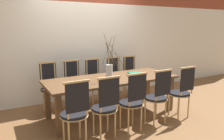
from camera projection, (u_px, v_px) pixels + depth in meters
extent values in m
plane|color=brown|center=(112.00, 114.00, 4.22)|extent=(16.00, 16.00, 0.00)
cube|color=white|center=(86.00, 51.00, 5.09)|extent=(12.00, 0.06, 2.19)
cube|color=brown|center=(112.00, 79.00, 4.08)|extent=(2.46, 0.95, 0.04)
cube|color=brown|center=(59.00, 116.00, 3.30)|extent=(0.09, 0.09, 0.68)
cube|color=brown|center=(170.00, 94.00, 4.37)|extent=(0.09, 0.09, 0.68)
cube|color=brown|center=(48.00, 101.00, 3.93)|extent=(0.09, 0.09, 0.68)
cube|color=brown|center=(147.00, 85.00, 5.00)|extent=(0.09, 0.09, 0.68)
cylinder|color=black|center=(74.00, 114.00, 3.05)|extent=(0.38, 0.38, 0.04)
cylinder|color=tan|center=(74.00, 116.00, 3.06)|extent=(0.40, 0.40, 0.01)
cylinder|color=tan|center=(64.00, 128.00, 3.15)|extent=(0.03, 0.03, 0.44)
cylinder|color=tan|center=(80.00, 125.00, 3.27)|extent=(0.03, 0.03, 0.44)
cylinder|color=tan|center=(69.00, 136.00, 2.94)|extent=(0.03, 0.03, 0.44)
cylinder|color=tan|center=(86.00, 132.00, 3.05)|extent=(0.03, 0.03, 0.44)
cylinder|color=tan|center=(68.00, 101.00, 2.80)|extent=(0.03, 0.03, 0.50)
cylinder|color=tan|center=(87.00, 98.00, 2.93)|extent=(0.03, 0.03, 0.50)
cube|color=black|center=(77.00, 98.00, 2.85)|extent=(0.32, 0.02, 0.40)
cube|color=tan|center=(77.00, 82.00, 2.82)|extent=(0.36, 0.03, 0.03)
cylinder|color=black|center=(104.00, 108.00, 3.28)|extent=(0.38, 0.38, 0.04)
cylinder|color=tan|center=(104.00, 110.00, 3.28)|extent=(0.40, 0.40, 0.01)
cylinder|color=tan|center=(94.00, 122.00, 3.37)|extent=(0.03, 0.03, 0.44)
cylinder|color=tan|center=(108.00, 118.00, 3.49)|extent=(0.03, 0.03, 0.44)
cylinder|color=tan|center=(101.00, 128.00, 3.16)|extent=(0.03, 0.03, 0.44)
cylinder|color=tan|center=(115.00, 124.00, 3.28)|extent=(0.03, 0.03, 0.44)
cylinder|color=tan|center=(101.00, 95.00, 3.02)|extent=(0.03, 0.03, 0.50)
cylinder|color=tan|center=(117.00, 93.00, 3.15)|extent=(0.03, 0.03, 0.50)
cube|color=black|center=(109.00, 92.00, 3.08)|extent=(0.32, 0.02, 0.40)
cube|color=tan|center=(109.00, 78.00, 3.04)|extent=(0.36, 0.03, 0.03)
cylinder|color=black|center=(131.00, 103.00, 3.51)|extent=(0.38, 0.38, 0.04)
cylinder|color=tan|center=(131.00, 104.00, 3.51)|extent=(0.40, 0.40, 0.01)
cylinder|color=tan|center=(120.00, 115.00, 3.60)|extent=(0.03, 0.03, 0.44)
cylinder|color=tan|center=(133.00, 113.00, 3.72)|extent=(0.03, 0.03, 0.44)
cylinder|color=tan|center=(128.00, 121.00, 3.39)|extent=(0.03, 0.03, 0.44)
cylinder|color=tan|center=(141.00, 118.00, 3.51)|extent=(0.03, 0.03, 0.44)
cylinder|color=tan|center=(130.00, 91.00, 3.25)|extent=(0.03, 0.03, 0.50)
cylinder|color=tan|center=(144.00, 88.00, 3.38)|extent=(0.03, 0.03, 0.50)
cube|color=black|center=(137.00, 88.00, 3.31)|extent=(0.32, 0.02, 0.40)
cube|color=tan|center=(137.00, 74.00, 3.27)|extent=(0.36, 0.03, 0.03)
cylinder|color=black|center=(156.00, 98.00, 3.75)|extent=(0.38, 0.38, 0.04)
cylinder|color=tan|center=(156.00, 99.00, 3.75)|extent=(0.40, 0.40, 0.01)
cylinder|color=tan|center=(145.00, 110.00, 3.84)|extent=(0.03, 0.03, 0.44)
cylinder|color=tan|center=(156.00, 107.00, 3.96)|extent=(0.03, 0.03, 0.44)
cylinder|color=tan|center=(154.00, 115.00, 3.63)|extent=(0.03, 0.03, 0.44)
cylinder|color=tan|center=(165.00, 112.00, 3.75)|extent=(0.03, 0.03, 0.44)
cylinder|color=tan|center=(157.00, 86.00, 3.50)|extent=(0.03, 0.03, 0.50)
cylinder|color=tan|center=(169.00, 84.00, 3.62)|extent=(0.03, 0.03, 0.50)
cube|color=black|center=(163.00, 84.00, 3.55)|extent=(0.32, 0.02, 0.40)
cube|color=tan|center=(163.00, 71.00, 3.51)|extent=(0.36, 0.03, 0.03)
cylinder|color=black|center=(179.00, 93.00, 4.01)|extent=(0.38, 0.38, 0.04)
cylinder|color=tan|center=(179.00, 94.00, 4.02)|extent=(0.40, 0.40, 0.01)
cylinder|color=tan|center=(169.00, 104.00, 4.11)|extent=(0.03, 0.03, 0.44)
cylinder|color=tan|center=(178.00, 102.00, 4.22)|extent=(0.03, 0.03, 0.44)
cylinder|color=tan|center=(179.00, 109.00, 3.90)|extent=(0.03, 0.03, 0.44)
cylinder|color=tan|center=(188.00, 106.00, 4.01)|extent=(0.03, 0.03, 0.44)
cylinder|color=tan|center=(182.00, 82.00, 3.76)|extent=(0.03, 0.03, 0.50)
cylinder|color=tan|center=(192.00, 80.00, 3.89)|extent=(0.03, 0.03, 0.50)
cube|color=black|center=(187.00, 80.00, 3.81)|extent=(0.32, 0.02, 0.40)
cube|color=tan|center=(188.00, 68.00, 3.78)|extent=(0.36, 0.03, 0.03)
cylinder|color=black|center=(51.00, 89.00, 4.26)|extent=(0.38, 0.38, 0.04)
cylinder|color=tan|center=(51.00, 90.00, 4.27)|extent=(0.40, 0.40, 0.01)
cylinder|color=tan|center=(59.00, 102.00, 4.26)|extent=(0.03, 0.03, 0.44)
cylinder|color=tan|center=(47.00, 104.00, 4.15)|extent=(0.03, 0.03, 0.44)
cylinder|color=tan|center=(56.00, 98.00, 4.48)|extent=(0.03, 0.03, 0.44)
cylinder|color=tan|center=(44.00, 100.00, 4.36)|extent=(0.03, 0.03, 0.44)
cylinder|color=tan|center=(55.00, 74.00, 4.41)|extent=(0.03, 0.03, 0.50)
cylinder|color=tan|center=(41.00, 75.00, 4.29)|extent=(0.03, 0.03, 0.50)
cube|color=black|center=(48.00, 73.00, 4.35)|extent=(0.32, 0.02, 0.40)
cube|color=tan|center=(47.00, 63.00, 4.30)|extent=(0.36, 0.03, 0.03)
cylinder|color=black|center=(75.00, 86.00, 4.50)|extent=(0.38, 0.38, 0.04)
cylinder|color=tan|center=(75.00, 87.00, 4.50)|extent=(0.40, 0.40, 0.01)
cylinder|color=tan|center=(83.00, 98.00, 4.50)|extent=(0.03, 0.03, 0.44)
cylinder|color=tan|center=(71.00, 100.00, 4.38)|extent=(0.03, 0.03, 0.44)
cylinder|color=tan|center=(79.00, 94.00, 4.71)|extent=(0.03, 0.03, 0.44)
cylinder|color=tan|center=(68.00, 96.00, 4.59)|extent=(0.03, 0.03, 0.44)
cylinder|color=tan|center=(78.00, 71.00, 4.64)|extent=(0.03, 0.03, 0.50)
cylinder|color=tan|center=(66.00, 72.00, 4.52)|extent=(0.03, 0.03, 0.50)
cube|color=black|center=(72.00, 71.00, 4.58)|extent=(0.32, 0.02, 0.40)
cube|color=tan|center=(71.00, 61.00, 4.53)|extent=(0.36, 0.03, 0.03)
cylinder|color=black|center=(96.00, 83.00, 4.72)|extent=(0.38, 0.38, 0.04)
cylinder|color=tan|center=(96.00, 84.00, 4.72)|extent=(0.40, 0.40, 0.01)
cylinder|color=tan|center=(103.00, 94.00, 4.72)|extent=(0.03, 0.03, 0.44)
cylinder|color=tan|center=(93.00, 96.00, 4.60)|extent=(0.03, 0.03, 0.44)
cylinder|color=tan|center=(98.00, 91.00, 4.93)|extent=(0.03, 0.03, 0.44)
cylinder|color=tan|center=(88.00, 93.00, 4.81)|extent=(0.03, 0.03, 0.44)
cylinder|color=tan|center=(98.00, 69.00, 4.87)|extent=(0.03, 0.03, 0.50)
cylinder|color=tan|center=(87.00, 70.00, 4.74)|extent=(0.03, 0.03, 0.50)
cube|color=black|center=(92.00, 69.00, 4.80)|extent=(0.32, 0.02, 0.40)
cube|color=tan|center=(92.00, 59.00, 4.76)|extent=(0.36, 0.03, 0.03)
cylinder|color=black|center=(117.00, 80.00, 4.97)|extent=(0.38, 0.38, 0.04)
cylinder|color=tan|center=(117.00, 81.00, 4.97)|extent=(0.40, 0.40, 0.01)
cylinder|color=tan|center=(124.00, 91.00, 4.97)|extent=(0.03, 0.03, 0.44)
cylinder|color=tan|center=(115.00, 92.00, 4.85)|extent=(0.03, 0.03, 0.44)
cylinder|color=tan|center=(118.00, 88.00, 5.18)|extent=(0.03, 0.03, 0.44)
cylinder|color=tan|center=(109.00, 90.00, 5.06)|extent=(0.03, 0.03, 0.44)
cylinder|color=tan|center=(118.00, 67.00, 5.12)|extent=(0.03, 0.03, 0.50)
cylinder|color=tan|center=(108.00, 68.00, 4.99)|extent=(0.03, 0.03, 0.50)
cube|color=black|center=(113.00, 66.00, 5.05)|extent=(0.32, 0.02, 0.40)
cube|color=tan|center=(113.00, 57.00, 5.01)|extent=(0.36, 0.03, 0.03)
cylinder|color=black|center=(133.00, 78.00, 5.18)|extent=(0.38, 0.38, 0.04)
cylinder|color=tan|center=(133.00, 79.00, 5.18)|extent=(0.40, 0.40, 0.01)
cylinder|color=tan|center=(140.00, 88.00, 5.18)|extent=(0.03, 0.03, 0.44)
cylinder|color=tan|center=(131.00, 90.00, 5.06)|extent=(0.03, 0.03, 0.44)
cylinder|color=tan|center=(134.00, 86.00, 5.39)|extent=(0.03, 0.03, 0.44)
cylinder|color=tan|center=(126.00, 87.00, 5.27)|extent=(0.03, 0.03, 0.44)
cylinder|color=tan|center=(134.00, 65.00, 5.33)|extent=(0.03, 0.03, 0.50)
cylinder|color=tan|center=(125.00, 66.00, 5.20)|extent=(0.03, 0.03, 0.50)
cube|color=black|center=(129.00, 65.00, 5.26)|extent=(0.32, 0.02, 0.40)
cube|color=tan|center=(129.00, 56.00, 5.22)|extent=(0.36, 0.03, 0.03)
cylinder|color=silver|center=(109.00, 72.00, 3.93)|extent=(0.13, 0.13, 0.27)
cylinder|color=brown|center=(108.00, 54.00, 3.83)|extent=(0.06, 0.07, 0.38)
cylinder|color=brown|center=(115.00, 53.00, 3.73)|extent=(0.35, 0.08, 0.44)
cylinder|color=brown|center=(109.00, 54.00, 3.83)|extent=(0.06, 0.06, 0.40)
cylinder|color=brown|center=(112.00, 55.00, 3.87)|extent=(0.05, 0.11, 0.37)
cylinder|color=brown|center=(112.00, 50.00, 3.91)|extent=(0.07, 0.15, 0.52)
cylinder|color=brown|center=(109.00, 50.00, 3.76)|extent=(0.17, 0.10, 0.56)
cylinder|color=brown|center=(107.00, 51.00, 3.94)|extent=(0.20, 0.04, 0.49)
cylinder|color=brown|center=(111.00, 54.00, 3.76)|extent=(0.23, 0.04, 0.42)
cube|color=maroon|center=(135.00, 73.00, 4.43)|extent=(0.21, 0.21, 0.01)
cube|color=#1E6B4C|center=(135.00, 73.00, 4.41)|extent=(0.27, 0.19, 0.02)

